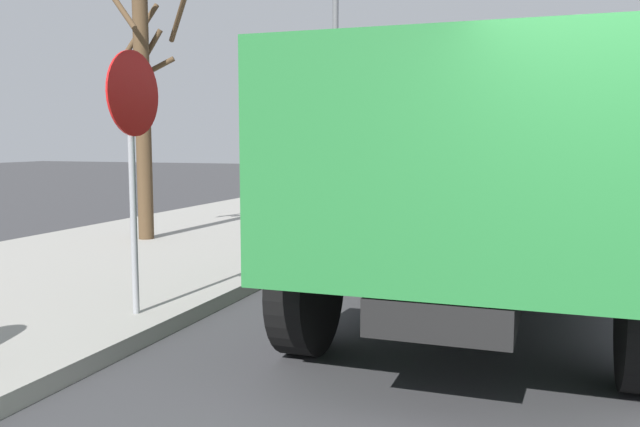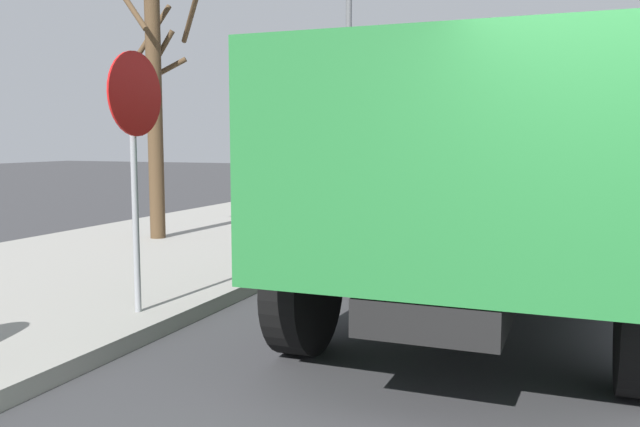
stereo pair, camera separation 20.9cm
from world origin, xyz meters
name	(u,v)px [view 1 (the left image)]	position (x,y,z in m)	size (l,w,h in m)	color
stop_sign	(133,133)	(1.63, 4.37, 1.81)	(0.76, 0.08, 2.39)	gray
dump_truck_green	(496,152)	(4.02, 1.41, 1.61)	(7.00, 2.81, 3.00)	#237033
dump_truck_blue	(566,145)	(12.89, 0.62, 1.61)	(7.06, 2.93, 3.00)	#1E3899
dump_truck_orange	(559,143)	(23.97, 0.79, 1.61)	(7.03, 2.87, 3.00)	orange
dump_truck_red	(601,142)	(32.84, -1.17, 1.61)	(7.05, 2.91, 3.00)	red
bare_tree	(143,99)	(5.68, 7.02, 2.39)	(1.66, 1.65, 4.36)	#4C3823
street_light_pole	(335,77)	(9.43, 5.05, 3.00)	(0.12, 0.12, 5.69)	#595B5E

